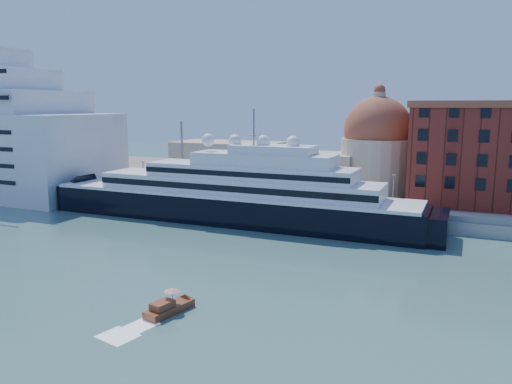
% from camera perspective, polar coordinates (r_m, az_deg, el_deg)
% --- Properties ---
extents(ground, '(400.00, 400.00, 0.00)m').
position_cam_1_polar(ground, '(85.71, -8.36, -6.65)').
color(ground, '#3C6865').
rests_on(ground, ground).
extents(quay, '(180.00, 10.00, 2.50)m').
position_cam_1_polar(quay, '(114.86, 0.50, -1.67)').
color(quay, gray).
rests_on(quay, ground).
extents(land, '(260.00, 72.00, 2.00)m').
position_cam_1_polar(land, '(152.98, 6.44, 1.07)').
color(land, slate).
rests_on(land, ground).
extents(quay_fence, '(180.00, 0.10, 1.20)m').
position_cam_1_polar(quay_fence, '(110.44, -0.40, -1.16)').
color(quay_fence, slate).
rests_on(quay_fence, quay).
extents(superyacht, '(92.37, 12.81, 27.61)m').
position_cam_1_polar(superyacht, '(106.79, -4.59, -0.66)').
color(superyacht, black).
rests_on(superyacht, ground).
extents(service_barge, '(12.39, 4.80, 2.74)m').
position_cam_1_polar(service_barge, '(136.15, -24.09, -0.91)').
color(service_barge, white).
rests_on(service_barge, ground).
extents(water_taxi, '(3.56, 6.82, 3.09)m').
position_cam_1_polar(water_taxi, '(61.21, -9.98, -12.84)').
color(water_taxi, brown).
rests_on(water_taxi, ground).
extents(warehouse, '(43.00, 19.00, 23.25)m').
position_cam_1_polar(warehouse, '(122.60, 27.19, 3.90)').
color(warehouse, maroon).
rests_on(warehouse, land).
extents(church, '(66.00, 18.00, 25.50)m').
position_cam_1_polar(church, '(133.48, 7.00, 4.07)').
color(church, beige).
rests_on(church, land).
extents(lamp_posts, '(120.80, 2.40, 18.00)m').
position_cam_1_polar(lamp_posts, '(117.37, -5.54, 2.78)').
color(lamp_posts, slate).
rests_on(lamp_posts, quay).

